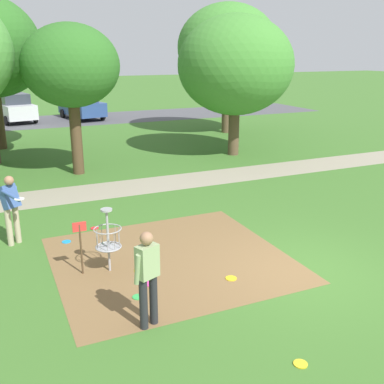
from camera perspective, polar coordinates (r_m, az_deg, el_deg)
ground_plane at (r=10.03m, az=14.14°, el=-9.69°), size 160.00×160.00×0.00m
dirt_tee_pad at (r=10.30m, az=-2.69°, el=-8.39°), size 5.04×4.73×0.01m
disc_golf_basket at (r=9.63m, az=-10.87°, el=-5.69°), size 0.98×0.58×1.39m
player_foreground_watching at (r=11.52m, az=-21.81°, el=-1.57°), size 0.56×1.14×1.71m
player_throwing at (r=7.59m, az=-5.61°, el=-10.22°), size 0.50×0.45×1.71m
frisbee_near_basket at (r=11.56m, az=-15.50°, el=-6.04°), size 0.21×0.21×0.02m
frisbee_by_tee at (r=9.31m, az=-5.26°, el=-11.37°), size 0.25×0.25×0.02m
frisbee_mid_grass at (r=8.87m, az=-6.80°, el=-12.97°), size 0.22×0.22×0.02m
frisbee_far_left at (r=7.40m, az=13.47°, el=-20.26°), size 0.21×0.21×0.02m
frisbee_far_right at (r=11.23m, az=-10.84°, el=-6.39°), size 0.23×0.23×0.02m
frisbee_scattered_a at (r=12.23m, az=-12.14°, el=-4.47°), size 0.21×0.21×0.02m
frisbee_scattered_b at (r=9.49m, az=4.93°, el=-10.76°), size 0.23×0.23×0.02m
tree_near_left at (r=26.03m, az=4.50°, el=17.61°), size 5.49×5.49×6.99m
tree_mid_right at (r=17.31m, az=-14.98°, el=14.98°), size 3.48×3.48×5.45m
tree_far_left at (r=20.19m, az=5.48°, el=15.54°), size 4.96×4.96×6.00m
parking_lot_strip at (r=32.36m, az=-13.81°, el=8.85°), size 36.00×6.00×0.01m
parked_car_leftmost at (r=32.43m, az=-21.39°, el=9.83°), size 2.55×4.46×1.84m
parked_car_center_left at (r=32.49m, az=-13.69°, el=10.53°), size 2.64×4.48×1.84m
gravel_path at (r=16.18m, az=-2.34°, el=1.25°), size 40.00×1.87×0.00m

